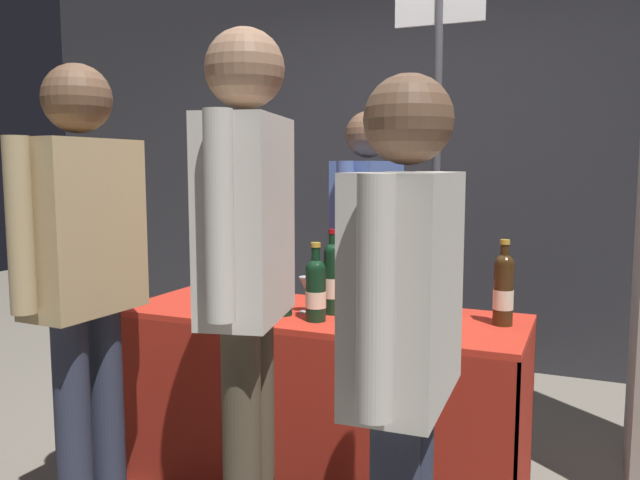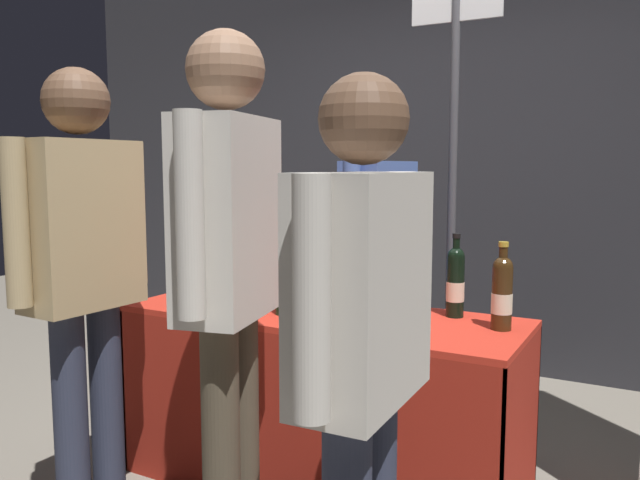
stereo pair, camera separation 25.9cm
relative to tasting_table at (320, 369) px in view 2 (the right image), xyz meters
The scene contains 17 objects.
back_partition 2.20m from the tasting_table, 90.00° to the left, with size 6.46×0.12×2.92m, color #2D2D33.
tasting_table is the anchor object (origin of this frame).
featured_wine_bottle 0.48m from the tasting_table, 34.12° to the left, with size 0.08×0.08×0.35m.
display_bottle_0 0.40m from the tasting_table, ahead, with size 0.07×0.07×0.35m.
display_bottle_1 0.67m from the tasting_table, 20.56° to the left, with size 0.07×0.07×0.34m.
display_bottle_2 0.82m from the tasting_table, ahead, with size 0.08×0.08×0.33m.
display_bottle_3 0.40m from the tasting_table, 73.39° to the right, with size 0.08×0.08×0.31m.
display_bottle_4 0.42m from the tasting_table, 137.13° to the right, with size 0.07×0.07×0.34m.
display_bottle_5 0.62m from the tasting_table, behind, with size 0.07×0.07×0.35m.
display_bottle_6 0.62m from the tasting_table, 158.08° to the left, with size 0.07×0.07×0.35m.
display_bottle_7 0.43m from the tasting_table, behind, with size 0.08×0.08×0.31m.
wine_glass_near_vendor 0.36m from the tasting_table, 154.96° to the right, with size 0.07×0.07×0.15m.
vendor_presenter 0.72m from the tasting_table, 88.61° to the left, with size 0.24×0.59×1.61m.
taster_foreground_right 0.87m from the tasting_table, 86.85° to the right, with size 0.30×0.57×1.76m.
taster_foreground_left 1.04m from the tasting_table, 131.02° to the right, with size 0.23×0.58×1.69m.
taster_foreground_centre 1.15m from the tasting_table, 55.70° to the right, with size 0.22×0.61×1.57m.
booth_signpost 1.26m from the tasting_table, 74.30° to the left, with size 0.46×0.04×2.24m.
Camera 2 is at (1.24, -2.26, 1.35)m, focal length 35.77 mm.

